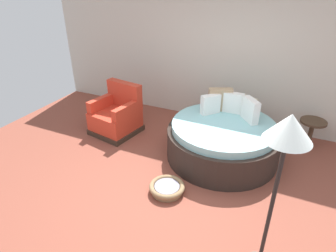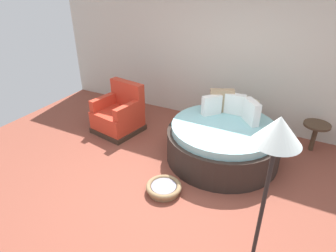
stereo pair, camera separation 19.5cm
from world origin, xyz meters
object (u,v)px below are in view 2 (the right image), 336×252
at_px(round_daybed, 223,141).
at_px(red_armchair, 119,115).
at_px(pet_basket, 164,188).
at_px(floor_lamp, 275,148).
at_px(side_table, 316,129).

height_order(round_daybed, red_armchair, round_daybed).
distance_m(round_daybed, pet_basket, 1.33).
height_order(red_armchair, floor_lamp, floor_lamp).
distance_m(red_armchair, pet_basket, 2.06).
height_order(round_daybed, side_table, round_daybed).
bearing_deg(side_table, floor_lamp, -97.80).
distance_m(red_armchair, side_table, 3.56).
xyz_separation_m(round_daybed, side_table, (1.33, 0.96, 0.10)).
relative_size(pet_basket, floor_lamp, 0.28).
xyz_separation_m(red_armchair, side_table, (3.42, 0.97, 0.10)).
bearing_deg(red_armchair, pet_basket, -36.58).
height_order(side_table, floor_lamp, floor_lamp).
xyz_separation_m(round_daybed, pet_basket, (-0.45, -1.23, -0.25)).
bearing_deg(side_table, pet_basket, -129.17).
bearing_deg(floor_lamp, round_daybed, 116.51).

